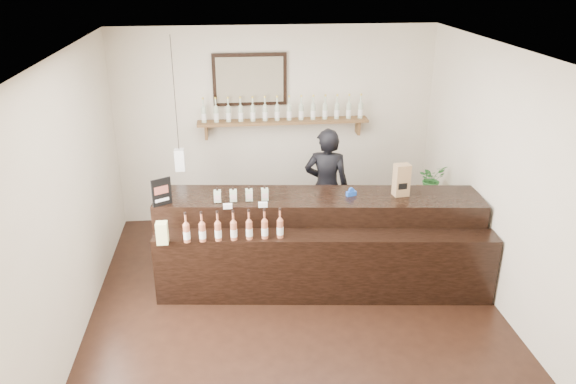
{
  "coord_description": "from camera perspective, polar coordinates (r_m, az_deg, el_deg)",
  "views": [
    {
      "loc": [
        -0.64,
        -5.24,
        3.63
      ],
      "look_at": [
        -0.01,
        0.7,
        1.12
      ],
      "focal_mm": 35.0,
      "sensor_mm": 36.0,
      "label": 1
    }
  ],
  "objects": [
    {
      "name": "ground",
      "position": [
        6.41,
        0.76,
        -11.75
      ],
      "size": [
        5.0,
        5.0,
        0.0
      ],
      "primitive_type": "plane",
      "color": "black",
      "rests_on": "ground"
    },
    {
      "name": "shopkeeper",
      "position": [
        7.42,
        3.94,
        1.24
      ],
      "size": [
        0.75,
        0.59,
        1.83
      ],
      "primitive_type": "imported",
      "rotation": [
        0.0,
        0.0,
        2.9
      ],
      "color": "black",
      "rests_on": "ground"
    },
    {
      "name": "potted_plant",
      "position": [
        7.72,
        14.38,
        1.3
      ],
      "size": [
        0.44,
        0.41,
        0.38
      ],
      "primitive_type": "imported",
      "rotation": [
        0.0,
        0.0,
        0.42
      ],
      "color": "#2A6829",
      "rests_on": "side_cabinet"
    },
    {
      "name": "tape_dispenser",
      "position": [
        6.57,
        6.45,
        -0.06
      ],
      "size": [
        0.13,
        0.08,
        0.1
      ],
      "color": "#1947B1",
      "rests_on": "counter"
    },
    {
      "name": "paper_bag",
      "position": [
        6.62,
        11.46,
        1.21
      ],
      "size": [
        0.19,
        0.15,
        0.38
      ],
      "color": "#977048",
      "rests_on": "counter"
    },
    {
      "name": "side_cabinet",
      "position": [
        7.93,
        14.0,
        -2.38
      ],
      "size": [
        0.47,
        0.57,
        0.71
      ],
      "color": "brown",
      "rests_on": "ground"
    },
    {
      "name": "promo_sign",
      "position": [
        6.39,
        -12.72,
        -0.0
      ],
      "size": [
        0.21,
        0.13,
        0.32
      ],
      "color": "black",
      "rests_on": "counter"
    },
    {
      "name": "room_shell",
      "position": [
        5.62,
        0.85,
        2.71
      ],
      "size": [
        5.0,
        5.0,
        5.0
      ],
      "color": "beige",
      "rests_on": "ground"
    },
    {
      "name": "counter",
      "position": [
        6.67,
        3.18,
        -5.31
      ],
      "size": [
        3.85,
        1.42,
        1.24
      ],
      "color": "black",
      "rests_on": "ground"
    },
    {
      "name": "back_wall_decor",
      "position": [
        7.86,
        -2.26,
        8.9
      ],
      "size": [
        2.66,
        0.96,
        1.69
      ],
      "color": "brown",
      "rests_on": "ground"
    }
  ]
}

